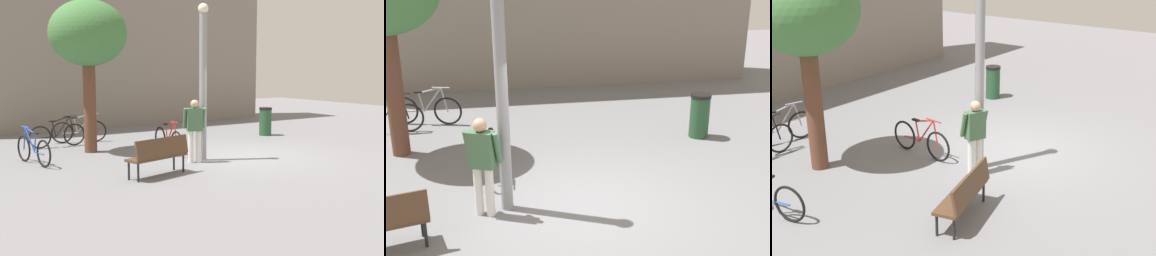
% 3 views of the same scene
% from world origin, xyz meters
% --- Properties ---
extents(ground_plane, '(36.00, 36.00, 0.00)m').
position_xyz_m(ground_plane, '(0.00, 0.00, 0.00)').
color(ground_plane, slate).
extents(lamppost, '(0.28, 0.28, 4.18)m').
position_xyz_m(lamppost, '(-1.36, 0.09, 2.21)').
color(lamppost, gray).
rests_on(lamppost, ground_plane).
extents(person_by_lamppost, '(0.63, 0.45, 1.67)m').
position_xyz_m(person_by_lamppost, '(-1.72, -0.06, 0.97)').
color(person_by_lamppost, white).
rests_on(person_by_lamppost, ground_plane).
extents(bicycle_silver, '(1.77, 0.48, 0.97)m').
position_xyz_m(bicycle_silver, '(-3.09, 4.86, 0.38)').
color(bicycle_silver, black).
rests_on(bicycle_silver, ground_plane).
extents(bicycle_red, '(0.19, 1.81, 0.97)m').
position_xyz_m(bicycle_red, '(-1.58, 1.58, 0.38)').
color(bicycle_red, black).
rests_on(bicycle_red, ground_plane).
extents(trash_bin, '(0.46, 0.46, 1.02)m').
position_xyz_m(trash_bin, '(3.22, 2.78, 0.52)').
color(trash_bin, '#234C2D').
rests_on(trash_bin, ground_plane).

